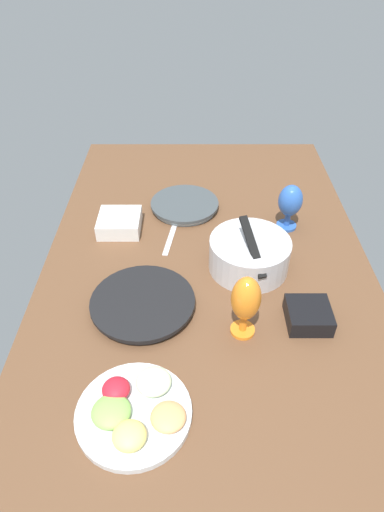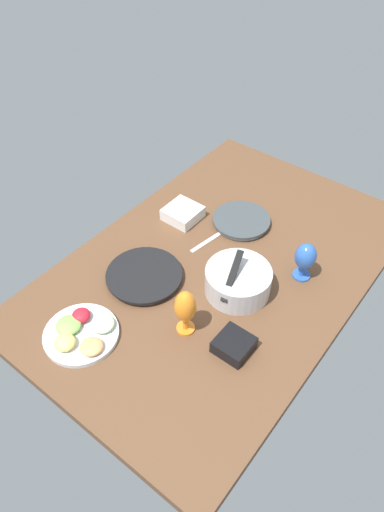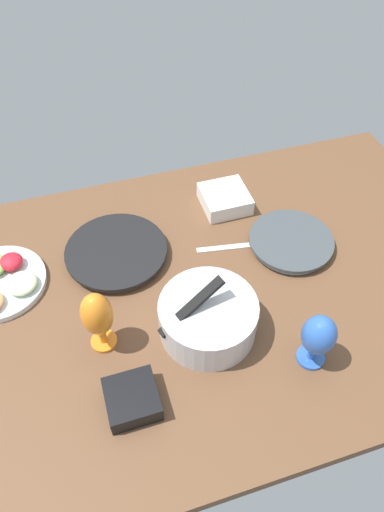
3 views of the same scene
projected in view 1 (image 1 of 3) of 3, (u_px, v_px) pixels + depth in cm
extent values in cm
cube|color=brown|center=(207.00, 258.00, 145.76)|extent=(160.00, 104.00, 4.00)
cylinder|color=silver|center=(185.00, 207.00, 163.94)|extent=(23.13, 23.13, 1.75)
cylinder|color=#3E4549|center=(185.00, 203.00, 163.04)|extent=(25.14, 25.14, 1.05)
cylinder|color=#4C4C51|center=(143.00, 305.00, 125.16)|extent=(27.32, 27.32, 1.88)
cylinder|color=black|center=(143.00, 301.00, 124.19)|extent=(29.69, 29.69, 1.13)
cylinder|color=silver|center=(249.00, 254.00, 135.83)|extent=(24.84, 24.84, 10.37)
cylinder|color=white|center=(250.00, 247.00, 133.83)|extent=(22.36, 22.36, 1.87)
cube|color=black|center=(253.00, 246.00, 128.24)|extent=(18.07, 7.30, 10.39)
cylinder|color=silver|center=(134.00, 413.00, 99.44)|extent=(26.38, 26.38, 1.80)
ellipsoid|color=#F9E072|center=(129.00, 436.00, 92.43)|extent=(7.36, 7.36, 3.79)
ellipsoid|color=#F2A566|center=(168.00, 417.00, 96.34)|extent=(7.94, 7.94, 2.69)
ellipsoid|color=beige|center=(154.00, 381.00, 103.04)|extent=(8.45, 8.45, 3.05)
ellipsoid|color=red|center=(116.00, 389.00, 101.09)|extent=(6.52, 6.52, 3.72)
ellipsoid|color=#8CC659|center=(111.00, 412.00, 97.02)|extent=(8.82, 8.82, 3.18)
cylinder|color=#2E5EB7|center=(286.00, 226.00, 155.39)|extent=(6.99, 6.99, 1.00)
cylinder|color=#2E5EB7|center=(287.00, 219.00, 153.71)|extent=(2.00, 2.00, 4.24)
ellipsoid|color=#2E5EB7|center=(290.00, 201.00, 148.71)|extent=(8.23, 8.23, 11.35)
cylinder|color=orange|center=(242.00, 330.00, 118.70)|extent=(6.62, 6.62, 1.00)
cylinder|color=orange|center=(243.00, 323.00, 116.83)|extent=(2.00, 2.00, 4.85)
ellipsoid|color=orange|center=(246.00, 298.00, 110.97)|extent=(7.72, 7.72, 13.39)
cube|color=white|center=(120.00, 223.00, 152.89)|extent=(14.40, 14.40, 5.39)
cube|color=#F9E072|center=(119.00, 219.00, 151.79)|extent=(11.81, 11.81, 1.72)
cube|color=black|center=(308.00, 315.00, 120.02)|extent=(11.80, 11.80, 5.13)
cube|color=tan|center=(309.00, 311.00, 118.96)|extent=(9.67, 9.67, 1.64)
cube|color=silver|center=(170.00, 238.00, 150.03)|extent=(18.06, 4.66, 0.60)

